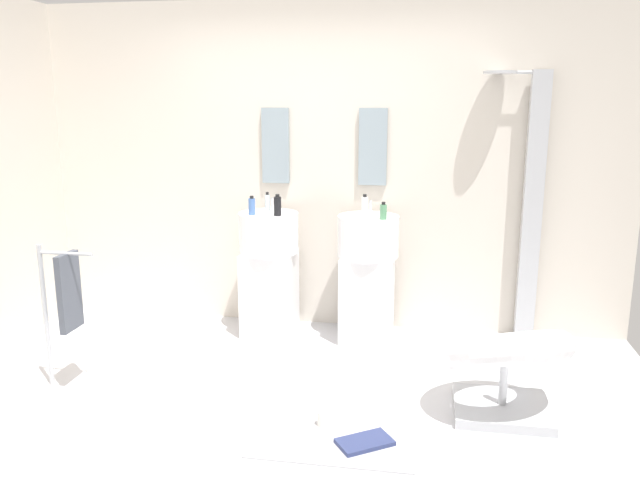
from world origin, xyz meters
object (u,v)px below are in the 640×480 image
object	(u,v)px
soap_bottle_black	(278,206)
soap_bottle_green	(383,212)
coffee_mug	(324,418)
soap_bottle_blue	(252,206)
pedestal_sink_right	(367,274)
pedestal_sink_left	(269,269)
lounge_chair	(505,358)
towel_rack	(65,295)
soap_bottle_white	(365,208)
magazine_navy	(365,442)
soap_bottle_clear	(267,205)
shower_column	(531,203)

from	to	relation	value
soap_bottle_black	soap_bottle_green	xyz separation A→B (m)	(0.80, -0.01, -0.02)
coffee_mug	soap_bottle_blue	bearing A→B (deg)	120.50
pedestal_sink_right	coffee_mug	size ratio (longest dim) A/B	12.40
pedestal_sink_left	lounge_chair	xyz separation A→B (m)	(1.70, -1.08, -0.17)
pedestal_sink_right	soap_bottle_blue	world-z (taller)	soap_bottle_blue
coffee_mug	towel_rack	bearing A→B (deg)	172.19
soap_bottle_black	soap_bottle_white	world-z (taller)	soap_bottle_white
pedestal_sink_left	soap_bottle_white	distance (m)	0.94
pedestal_sink_left	soap_bottle_black	size ratio (longest dim) A/B	6.61
pedestal_sink_left	coffee_mug	xyz separation A→B (m)	(0.68, -1.42, -0.47)
pedestal_sink_right	soap_bottle_black	size ratio (longest dim) A/B	6.61
pedestal_sink_right	lounge_chair	size ratio (longest dim) A/B	1.07
pedestal_sink_right	soap_bottle_white	xyz separation A→B (m)	(-0.02, -0.13, 0.54)
magazine_navy	soap_bottle_green	bearing A→B (deg)	57.06
pedestal_sink_left	soap_bottle_clear	world-z (taller)	soap_bottle_clear
pedestal_sink_left	shower_column	world-z (taller)	shower_column
coffee_mug	pedestal_sink_left	bearing A→B (deg)	115.46
magazine_navy	coffee_mug	distance (m)	0.30
pedestal_sink_left	soap_bottle_black	world-z (taller)	soap_bottle_black
soap_bottle_green	magazine_navy	bearing A→B (deg)	-88.85
pedestal_sink_left	pedestal_sink_right	size ratio (longest dim) A/B	1.00
soap_bottle_green	soap_bottle_white	size ratio (longest dim) A/B	0.71
pedestal_sink_right	lounge_chair	xyz separation A→B (m)	(0.92, -1.08, -0.17)
lounge_chair	coffee_mug	bearing A→B (deg)	-161.27
soap_bottle_blue	soap_bottle_white	world-z (taller)	soap_bottle_white
pedestal_sink_right	shower_column	xyz separation A→B (m)	(1.20, 0.22, 0.56)
coffee_mug	soap_bottle_blue	distance (m)	1.83
soap_bottle_black	soap_bottle_clear	world-z (taller)	soap_bottle_clear
magazine_navy	soap_bottle_white	bearing A→B (deg)	62.43
shower_column	soap_bottle_clear	world-z (taller)	shower_column
coffee_mug	soap_bottle_blue	xyz separation A→B (m)	(-0.78, 1.32, 0.99)
soap_bottle_clear	lounge_chair	bearing A→B (deg)	-29.64
soap_bottle_black	soap_bottle_clear	xyz separation A→B (m)	(-0.07, -0.02, 0.01)
towel_rack	soap_bottle_white	size ratio (longest dim) A/B	5.19
lounge_chair	pedestal_sink_left	bearing A→B (deg)	147.68
lounge_chair	magazine_navy	xyz separation A→B (m)	(-0.77, -0.51, -0.33)
towel_rack	coffee_mug	xyz separation A→B (m)	(1.70, -0.23, -0.58)
towel_rack	soap_bottle_green	bearing A→B (deg)	28.99
soap_bottle_green	soap_bottle_clear	distance (m)	0.87
pedestal_sink_right	soap_bottle_clear	size ratio (longest dim) A/B	5.99
pedestal_sink_right	pedestal_sink_left	bearing A→B (deg)	180.00
towel_rack	soap_bottle_blue	xyz separation A→B (m)	(0.92, 1.09, 0.42)
pedestal_sink_left	pedestal_sink_right	bearing A→B (deg)	0.00
shower_column	soap_bottle_white	distance (m)	1.27
magazine_navy	soap_bottle_clear	distance (m)	2.01
towel_rack	soap_bottle_black	size ratio (longest dim) A/B	5.81
soap_bottle_green	soap_bottle_blue	size ratio (longest dim) A/B	0.89
towel_rack	soap_bottle_white	world-z (taller)	soap_bottle_white
pedestal_sink_left	lounge_chair	size ratio (longest dim) A/B	1.07
pedestal_sink_left	towel_rack	size ratio (longest dim) A/B	1.14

